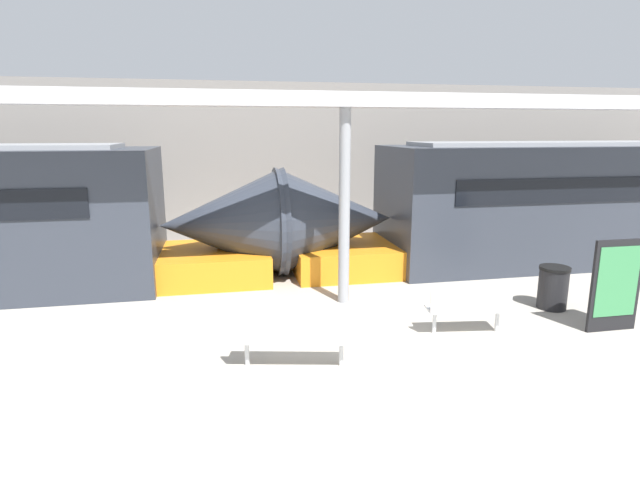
# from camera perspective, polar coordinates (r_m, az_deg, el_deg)

# --- Properties ---
(ground_plane) EXTENTS (60.00, 60.00, 0.00)m
(ground_plane) POSITION_cam_1_polar(r_m,az_deg,el_deg) (7.41, 7.52, -15.83)
(ground_plane) COLOR #A8A093
(station_wall) EXTENTS (56.00, 0.20, 5.00)m
(station_wall) POSITION_cam_1_polar(r_m,az_deg,el_deg) (16.63, -3.77, 8.99)
(station_wall) COLOR gray
(station_wall) RESTS_ON ground_plane
(train_left) EXTENTS (16.60, 2.93, 3.20)m
(train_left) POSITION_cam_1_polar(r_m,az_deg,el_deg) (15.46, 27.61, 3.63)
(train_left) COLOR #2D333D
(train_left) RESTS_ON ground_plane
(bench_near) EXTENTS (1.46, 0.63, 0.84)m
(bench_near) POSITION_cam_1_polar(r_m,az_deg,el_deg) (9.10, 16.61, -7.29)
(bench_near) COLOR silver
(bench_near) RESTS_ON ground_plane
(bench_far) EXTENTS (1.84, 0.80, 0.84)m
(bench_far) POSITION_cam_1_polar(r_m,az_deg,el_deg) (7.54, -3.05, -10.89)
(bench_far) COLOR silver
(bench_far) RESTS_ON ground_plane
(trash_bin) EXTENTS (0.59, 0.59, 0.86)m
(trash_bin) POSITION_cam_1_polar(r_m,az_deg,el_deg) (11.01, 25.09, -4.93)
(trash_bin) COLOR black
(trash_bin) RESTS_ON ground_plane
(poster_board) EXTENTS (0.96, 0.07, 1.66)m
(poster_board) POSITION_cam_1_polar(r_m,az_deg,el_deg) (10.18, 30.71, -4.47)
(poster_board) COLOR black
(poster_board) RESTS_ON ground_plane
(support_column_near) EXTENTS (0.23, 0.23, 3.93)m
(support_column_near) POSITION_cam_1_polar(r_m,az_deg,el_deg) (10.01, 2.80, 3.62)
(support_column_near) COLOR gray
(support_column_near) RESTS_ON ground_plane
(canopy_beam) EXTENTS (28.00, 0.60, 0.28)m
(canopy_beam) POSITION_cam_1_polar(r_m,az_deg,el_deg) (9.91, 2.93, 15.72)
(canopy_beam) COLOR #B7B7BC
(canopy_beam) RESTS_ON support_column_near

